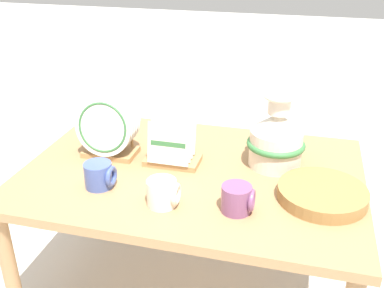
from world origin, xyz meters
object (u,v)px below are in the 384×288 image
object	(u,v)px
dish_rack_round_plates	(108,129)
wicker_charger_stack	(322,194)
mug_plum_glaze	(238,199)
ceramic_vase	(276,137)
mug_cobalt_glaze	(100,175)
dish_rack_square_plates	(172,148)
mug_cream_glaze	(163,193)

from	to	relation	value
dish_rack_round_plates	wicker_charger_stack	size ratio (longest dim) A/B	0.85
dish_rack_round_plates	mug_plum_glaze	xyz separation A→B (m)	(0.56, -0.26, -0.07)
mug_plum_glaze	wicker_charger_stack	bearing A→B (deg)	27.61
ceramic_vase	wicker_charger_stack	bearing A→B (deg)	-49.49
wicker_charger_stack	ceramic_vase	bearing A→B (deg)	130.51
ceramic_vase	mug_cobalt_glaze	size ratio (longest dim) A/B	2.72
ceramic_vase	mug_cobalt_glaze	bearing A→B (deg)	-151.15
dish_rack_square_plates	wicker_charger_stack	size ratio (longest dim) A/B	0.70
ceramic_vase	mug_plum_glaze	distance (m)	0.37
ceramic_vase	dish_rack_round_plates	size ratio (longest dim) A/B	1.14
dish_rack_round_plates	mug_plum_glaze	world-z (taller)	dish_rack_round_plates
dish_rack_square_plates	mug_plum_glaze	size ratio (longest dim) A/B	1.96
dish_rack_round_plates	mug_plum_glaze	size ratio (longest dim) A/B	2.38
dish_rack_round_plates	wicker_charger_stack	world-z (taller)	dish_rack_round_plates
dish_rack_round_plates	mug_cobalt_glaze	distance (m)	0.25
mug_cream_glaze	wicker_charger_stack	bearing A→B (deg)	18.00
dish_rack_square_plates	mug_cream_glaze	xyz separation A→B (m)	(0.06, -0.29, -0.02)
dish_rack_square_plates	dish_rack_round_plates	bearing A→B (deg)	-179.48
wicker_charger_stack	mug_cobalt_glaze	bearing A→B (deg)	-171.72
wicker_charger_stack	mug_cream_glaze	xyz separation A→B (m)	(-0.51, -0.17, 0.02)
ceramic_vase	mug_cobalt_glaze	xyz separation A→B (m)	(-0.58, -0.32, -0.07)
dish_rack_square_plates	wicker_charger_stack	bearing A→B (deg)	-12.49
dish_rack_square_plates	mug_plum_glaze	bearing A→B (deg)	-41.37
wicker_charger_stack	mug_plum_glaze	size ratio (longest dim) A/B	2.80
dish_rack_round_plates	dish_rack_square_plates	distance (m)	0.27
wicker_charger_stack	dish_rack_round_plates	bearing A→B (deg)	171.58
wicker_charger_stack	mug_cream_glaze	world-z (taller)	mug_cream_glaze
ceramic_vase	dish_rack_square_plates	world-z (taller)	ceramic_vase
dish_rack_round_plates	dish_rack_square_plates	xyz separation A→B (m)	(0.26, 0.00, -0.05)
dish_rack_square_plates	mug_cobalt_glaze	bearing A→B (deg)	-129.76
mug_plum_glaze	dish_rack_round_plates	bearing A→B (deg)	155.11
mug_plum_glaze	mug_cobalt_glaze	bearing A→B (deg)	176.78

